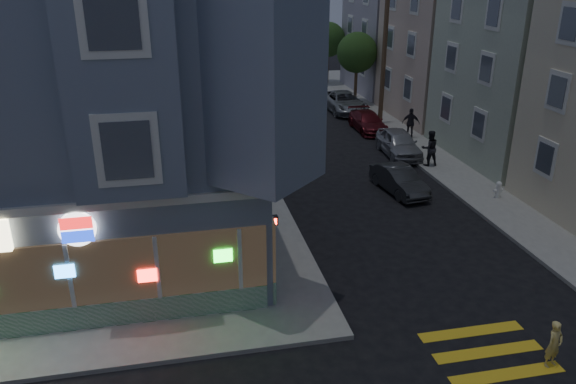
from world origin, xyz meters
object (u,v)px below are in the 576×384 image
object	(u,v)px
running_child	(554,344)
parked_car_c	(368,122)
pedestrian_b	(411,123)
parked_car_a	(399,143)
street_tree_far	(328,40)
parked_car_d	(344,102)
fire_hydrant	(498,189)
parked_car_b	(399,180)
utility_pole	(384,52)
traffic_signal	(266,203)
street_tree_near	(357,53)
pedestrian_a	(430,148)

from	to	relation	value
running_child	parked_car_c	xyz separation A→B (m)	(2.86, 22.95, -0.08)
pedestrian_b	parked_car_a	size ratio (longest dim) A/B	0.42
street_tree_far	parked_car_a	distance (m)	20.70
street_tree_far	parked_car_c	size ratio (longest dim) A/B	1.26
parked_car_d	parked_car_c	bearing A→B (deg)	-91.72
fire_hydrant	pedestrian_b	bearing A→B (deg)	90.29
parked_car_c	parked_car_b	bearing A→B (deg)	-100.92
pedestrian_b	parked_car_b	size ratio (longest dim) A/B	0.48
utility_pole	traffic_signal	distance (m)	22.13
street_tree_near	street_tree_far	distance (m)	8.00
utility_pole	pedestrian_a	size ratio (longest dim) A/B	4.77
running_child	parked_car_d	world-z (taller)	parked_car_d
traffic_signal	fire_hydrant	world-z (taller)	traffic_signal
running_child	traffic_signal	size ratio (longest dim) A/B	0.30
street_tree_near	traffic_signal	xyz separation A→B (m)	(-11.24, -25.12, -0.67)
parked_car_a	parked_car_d	distance (m)	10.40
street_tree_far	running_child	distance (m)	38.54
parked_car_d	pedestrian_a	bearing A→B (deg)	-88.25
running_child	parked_car_b	size ratio (longest dim) A/B	0.37
pedestrian_a	traffic_signal	bearing A→B (deg)	44.55
street_tree_near	parked_car_c	bearing A→B (deg)	-101.77
pedestrian_a	traffic_signal	size ratio (longest dim) A/B	0.41
pedestrian_a	fire_hydrant	distance (m)	4.98
street_tree_near	parked_car_d	distance (m)	4.07
pedestrian_a	street_tree_near	bearing A→B (deg)	-93.12
running_child	parked_car_b	bearing A→B (deg)	71.22
parked_car_d	traffic_signal	size ratio (longest dim) A/B	1.13
utility_pole	pedestrian_a	bearing A→B (deg)	-93.50
running_child	pedestrian_b	size ratio (longest dim) A/B	0.76
parked_car_d	parked_car_b	bearing A→B (deg)	-99.39
utility_pole	traffic_signal	size ratio (longest dim) A/B	1.96
utility_pole	parked_car_a	xyz separation A→B (m)	(-1.30, -6.40, -4.07)
traffic_signal	fire_hydrant	size ratio (longest dim) A/B	5.90
pedestrian_b	parked_car_b	distance (m)	8.94
street_tree_near	parked_car_d	size ratio (longest dim) A/B	1.02
street_tree_near	parked_car_c	world-z (taller)	street_tree_near
parked_car_a	traffic_signal	bearing A→B (deg)	-123.65
street_tree_near	parked_car_c	xyz separation A→B (m)	(-1.50, -7.20, -3.33)
street_tree_far	parked_car_a	bearing A→B (deg)	-94.21
street_tree_far	fire_hydrant	xyz separation A→B (m)	(0.44, -27.49, -3.38)
street_tree_near	pedestrian_a	world-z (taller)	street_tree_near
running_child	pedestrian_a	world-z (taller)	pedestrian_a
running_child	street_tree_near	bearing A→B (deg)	66.44
pedestrian_a	fire_hydrant	xyz separation A→B (m)	(1.18, -4.81, -0.53)
parked_car_a	fire_hydrant	distance (m)	7.35
running_child	fire_hydrant	size ratio (longest dim) A/B	1.76
street_tree_near	pedestrian_b	size ratio (longest dim) A/B	2.93
street_tree_near	pedestrian_b	xyz separation A→B (m)	(0.39, -9.61, -2.88)
utility_pole	traffic_signal	world-z (taller)	utility_pole
parked_car_c	running_child	bearing A→B (deg)	-96.59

